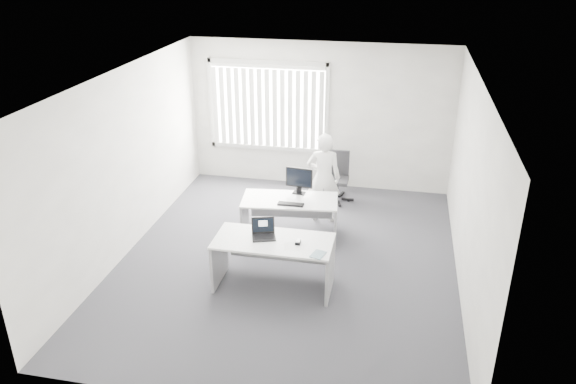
% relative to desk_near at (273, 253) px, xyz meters
% --- Properties ---
extents(ground, '(6.00, 6.00, 0.00)m').
position_rel_desk_near_xyz_m(ground, '(0.06, 0.72, -0.53)').
color(ground, '#414147').
rests_on(ground, ground).
extents(wall_back, '(5.00, 0.02, 2.80)m').
position_rel_desk_near_xyz_m(wall_back, '(0.06, 3.72, 0.87)').
color(wall_back, silver).
rests_on(wall_back, ground).
extents(wall_front, '(5.00, 0.02, 2.80)m').
position_rel_desk_near_xyz_m(wall_front, '(0.06, -2.28, 0.87)').
color(wall_front, silver).
rests_on(wall_front, ground).
extents(wall_left, '(0.02, 6.00, 2.80)m').
position_rel_desk_near_xyz_m(wall_left, '(-2.44, 0.72, 0.87)').
color(wall_left, silver).
rests_on(wall_left, ground).
extents(wall_right, '(0.02, 6.00, 2.80)m').
position_rel_desk_near_xyz_m(wall_right, '(2.56, 0.72, 0.87)').
color(wall_right, silver).
rests_on(wall_right, ground).
extents(ceiling, '(5.00, 6.00, 0.02)m').
position_rel_desk_near_xyz_m(ceiling, '(0.06, 0.72, 2.27)').
color(ceiling, white).
rests_on(ceiling, wall_back).
extents(window, '(2.32, 0.06, 1.76)m').
position_rel_desk_near_xyz_m(window, '(-0.94, 3.68, 1.02)').
color(window, '#B6B6B1').
rests_on(window, wall_back).
extents(blinds, '(2.20, 0.10, 1.50)m').
position_rel_desk_near_xyz_m(blinds, '(-0.94, 3.62, 0.99)').
color(blinds, white).
rests_on(blinds, wall_back).
extents(desk_near, '(1.62, 0.76, 0.74)m').
position_rel_desk_near_xyz_m(desk_near, '(0.00, 0.00, 0.00)').
color(desk_near, white).
rests_on(desk_near, ground).
extents(desk_far, '(1.58, 0.88, 0.69)m').
position_rel_desk_near_xyz_m(desk_far, '(-0.06, 1.43, -0.03)').
color(desk_far, white).
rests_on(desk_far, ground).
extents(office_chair, '(0.53, 0.53, 0.93)m').
position_rel_desk_near_xyz_m(office_chair, '(0.51, 3.06, -0.24)').
color(office_chair, black).
rests_on(office_chair, ground).
extents(person, '(0.61, 0.43, 1.57)m').
position_rel_desk_near_xyz_m(person, '(0.37, 2.19, 0.25)').
color(person, white).
rests_on(person, ground).
extents(laptop, '(0.39, 0.37, 0.25)m').
position_rel_desk_near_xyz_m(laptop, '(-0.14, 0.03, 0.33)').
color(laptop, black).
rests_on(laptop, desk_near).
extents(paper_sheet, '(0.33, 0.27, 0.00)m').
position_rel_desk_near_xyz_m(paper_sheet, '(0.32, -0.10, 0.21)').
color(paper_sheet, white).
rests_on(paper_sheet, desk_near).
extents(mouse, '(0.07, 0.12, 0.05)m').
position_rel_desk_near_xyz_m(mouse, '(0.34, -0.02, 0.23)').
color(mouse, '#B2B2B4').
rests_on(mouse, paper_sheet).
extents(booklet, '(0.21, 0.25, 0.01)m').
position_rel_desk_near_xyz_m(booklet, '(0.66, -0.26, 0.21)').
color(booklet, silver).
rests_on(booklet, desk_near).
extents(keyboard, '(0.41, 0.14, 0.02)m').
position_rel_desk_near_xyz_m(keyboard, '(-0.01, 1.24, 0.17)').
color(keyboard, black).
rests_on(keyboard, desk_far).
extents(monitor, '(0.46, 0.19, 0.44)m').
position_rel_desk_near_xyz_m(monitor, '(0.04, 1.69, 0.38)').
color(monitor, black).
rests_on(monitor, desk_far).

